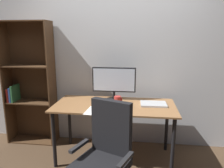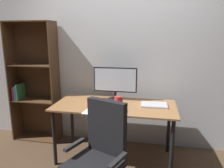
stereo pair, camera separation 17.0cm
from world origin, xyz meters
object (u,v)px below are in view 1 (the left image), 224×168
(keyboard, at_px, (106,109))
(bookshelf, at_px, (30,84))
(monitor, at_px, (114,81))
(laptop, at_px, (153,104))
(coffee_mug, at_px, (118,100))
(mouse, at_px, (124,110))
(desk, at_px, (114,111))
(office_chair, at_px, (104,162))

(keyboard, distance_m, bookshelf, 1.35)
(monitor, distance_m, bookshelf, 1.29)
(monitor, xyz_separation_m, laptop, (0.52, -0.16, -0.24))
(keyboard, height_order, coffee_mug, coffee_mug)
(laptop, bearing_deg, mouse, -144.22)
(desk, bearing_deg, bookshelf, 164.84)
(desk, relative_size, mouse, 15.80)
(mouse, xyz_separation_m, coffee_mug, (-0.10, 0.25, 0.03))
(monitor, bearing_deg, laptop, -16.67)
(mouse, distance_m, laptop, 0.44)
(desk, distance_m, monitor, 0.40)
(keyboard, height_order, mouse, mouse)
(keyboard, xyz_separation_m, mouse, (0.22, -0.02, 0.01))
(monitor, relative_size, mouse, 6.02)
(laptop, xyz_separation_m, office_chair, (-0.49, -0.87, -0.29))
(keyboard, distance_m, coffee_mug, 0.26)
(coffee_mug, bearing_deg, mouse, -67.31)
(monitor, bearing_deg, mouse, -67.87)
(keyboard, distance_m, laptop, 0.62)
(keyboard, height_order, office_chair, office_chair)
(desk, bearing_deg, laptop, 6.48)
(monitor, bearing_deg, keyboard, -96.80)
(desk, xyz_separation_m, bookshelf, (-1.31, 0.35, 0.23))
(monitor, relative_size, laptop, 1.81)
(desk, distance_m, office_chair, 0.84)
(laptop, bearing_deg, keyboard, -158.20)
(monitor, bearing_deg, bookshelf, 173.58)
(mouse, distance_m, office_chair, 0.68)
(desk, relative_size, keyboard, 5.23)
(laptop, relative_size, bookshelf, 0.18)
(mouse, bearing_deg, office_chair, -111.88)
(office_chair, bearing_deg, bookshelf, 160.10)
(desk, relative_size, bookshelf, 0.85)
(monitor, height_order, coffee_mug, monitor)
(monitor, height_order, bookshelf, bookshelf)
(bookshelf, bearing_deg, desk, -15.16)
(laptop, bearing_deg, desk, -175.34)
(keyboard, bearing_deg, bookshelf, 157.36)
(keyboard, relative_size, coffee_mug, 2.80)
(desk, xyz_separation_m, mouse, (0.14, -0.21, 0.10))
(mouse, bearing_deg, monitor, 103.19)
(monitor, height_order, office_chair, monitor)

